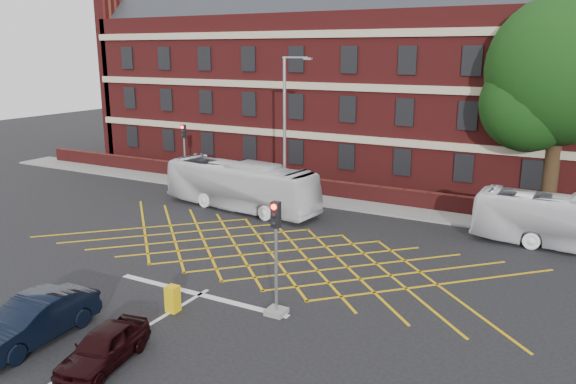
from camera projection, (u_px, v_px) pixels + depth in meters
The scene contains 16 objects.
ground at pixel (248, 266), 25.19m from camera, with size 120.00×120.00×0.00m, color black.
victorian_building at pixel (408, 72), 41.87m from camera, with size 51.00×12.17×20.40m.
boundary_wall at pixel (357, 192), 36.11m from camera, with size 56.00×0.50×1.10m, color #511615.
far_pavement at pixel (351, 203), 35.38m from camera, with size 60.00×3.00×0.12m, color slate.
box_junction_hatching at pixel (270, 252), 26.89m from camera, with size 11.50×0.12×0.02m, color #CC990C.
stop_line at pixel (200, 294), 22.21m from camera, with size 8.00×0.30×0.02m, color silver.
centre_line at pixel (66, 375), 16.69m from camera, with size 0.15×14.00×0.02m, color silver.
bus_left at pixel (240, 186), 33.98m from camera, with size 2.43×10.38×2.89m, color silver.
car_navy at pixel (34, 320), 18.50m from camera, with size 1.60×4.58×1.51m, color black.
car_maroon at pixel (104, 347), 17.13m from camera, with size 1.41×3.50×1.19m, color black.
deciduous_tree at pixel (560, 81), 31.80m from camera, with size 8.53×8.53×12.60m.
traffic_light_near at pixel (276, 269), 20.14m from camera, with size 0.70×0.70×4.27m.
traffic_light_far at pixel (185, 160), 40.49m from camera, with size 0.70×0.70×4.27m.
street_lamp at pixel (286, 159), 33.41m from camera, with size 2.25×1.00×9.06m.
direction_signs at pixel (201, 164), 40.72m from camera, with size 1.10×0.16×2.20m.
utility_cabinet at pixel (173, 299), 20.68m from camera, with size 0.44×0.43×1.00m, color gold.
Camera 1 is at (12.94, -19.84, 9.37)m, focal length 35.00 mm.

